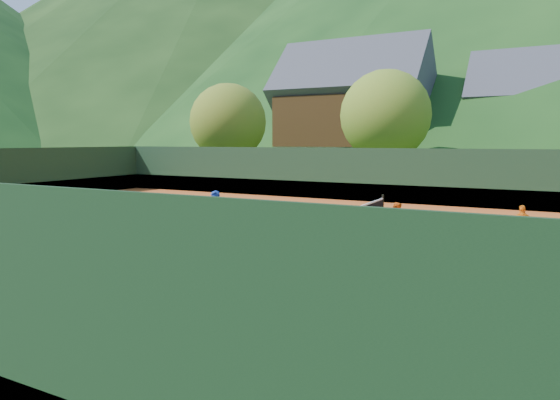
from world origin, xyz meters
The scene contains 36 objects.
ground centered at (0.00, 0.00, 0.00)m, with size 400.00×400.00×0.00m, color #2D4B17.
clay_court centered at (0.00, 0.00, 0.01)m, with size 40.00×24.00×0.02m, color #B7501D.
mountain_far_left centered at (-90.00, 150.00, 50.00)m, with size 260.00×260.00×100.00m, color black.
coach centered at (-3.35, -1.69, 0.91)m, with size 0.65×0.43×1.78m, color #173598.
student_a centered at (1.81, 1.38, 0.70)m, with size 0.66×0.52×1.37m, color orange.
student_b centered at (5.55, 2.80, 0.69)m, with size 0.78×0.33×1.34m, color orange.
tennis_ball_0 centered at (3.26, -1.93, 0.05)m, with size 0.07×0.07×0.07m, color #C7EB27.
tennis_ball_1 centered at (-4.68, -6.54, 0.05)m, with size 0.07×0.07×0.07m, color #C7EB27.
tennis_ball_2 centered at (5.70, -2.50, 0.05)m, with size 0.07×0.07×0.07m, color #C7EB27.
tennis_ball_3 centered at (-1.24, -8.66, 0.05)m, with size 0.07×0.07×0.07m, color #C7EB27.
tennis_ball_4 centered at (-1.43, -6.66, 0.05)m, with size 0.07×0.07×0.07m, color #C7EB27.
tennis_ball_5 centered at (0.68, -8.40, 0.05)m, with size 0.07×0.07×0.07m, color #C7EB27.
tennis_ball_6 centered at (5.53, -1.28, 0.05)m, with size 0.07×0.07×0.07m, color #C7EB27.
tennis_ball_7 centered at (-2.59, -6.18, 0.05)m, with size 0.07×0.07×0.07m, color #C7EB27.
tennis_ball_8 centered at (-3.93, -5.39, 0.05)m, with size 0.07×0.07×0.07m, color #C7EB27.
tennis_ball_9 centered at (6.27, -2.63, 0.05)m, with size 0.07×0.07×0.07m, color #C7EB27.
tennis_ball_10 centered at (-0.20, -1.72, 0.05)m, with size 0.07×0.07×0.07m, color #C7EB27.
tennis_ball_11 centered at (-2.83, -7.47, 0.05)m, with size 0.07×0.07×0.07m, color #C7EB27.
tennis_ball_12 centered at (-8.63, -4.21, 0.05)m, with size 0.07×0.07×0.07m, color #C7EB27.
tennis_ball_13 centered at (-8.69, -3.59, 0.05)m, with size 0.07×0.07×0.07m, color #C7EB27.
tennis_ball_14 centered at (-7.16, -2.86, 0.05)m, with size 0.07×0.07×0.07m, color #C7EB27.
tennis_ball_15 centered at (-2.94, -8.38, 0.05)m, with size 0.07×0.07×0.07m, color #C7EB27.
tennis_ball_16 centered at (0.68, -1.57, 0.05)m, with size 0.07×0.07×0.07m, color #C7EB27.
tennis_ball_17 centered at (-7.28, -4.14, 0.05)m, with size 0.07×0.07×0.07m, color #C7EB27.
tennis_ball_18 centered at (-5.97, -7.08, 0.05)m, with size 0.07×0.07×0.07m, color #C7EB27.
tennis_ball_19 centered at (3.95, -4.94, 0.05)m, with size 0.07×0.07×0.07m, color #C7EB27.
tennis_ball_20 centered at (4.00, -2.88, 0.05)m, with size 0.07×0.07×0.07m, color #C7EB27.
tennis_ball_21 centered at (-1.89, -2.75, 0.05)m, with size 0.07×0.07×0.07m, color #C7EB27.
court_lines centered at (0.00, 0.00, 0.02)m, with size 23.83×11.03×0.00m.
tennis_net centered at (0.00, 0.00, 0.52)m, with size 0.10×12.07×1.10m.
perimeter_fence centered at (0.00, 0.00, 1.27)m, with size 40.40×24.24×3.00m.
ball_hopper centered at (-8.01, -3.61, 0.77)m, with size 0.57×0.57×1.00m.
chalet_left centered at (-10.00, 30.00, 5.65)m, with size 13.80×9.93×12.92m.
chalet_mid centered at (6.00, 34.00, 4.99)m, with size 12.65×8.82×11.45m.
tree_a centered at (-16.00, 18.00, 4.87)m, with size 6.00×6.00×7.88m.
tree_b centered at (-4.00, 20.00, 5.19)m, with size 6.40×6.40×8.40m.
Camera 1 is at (6.08, -14.99, 3.43)m, focal length 32.00 mm.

